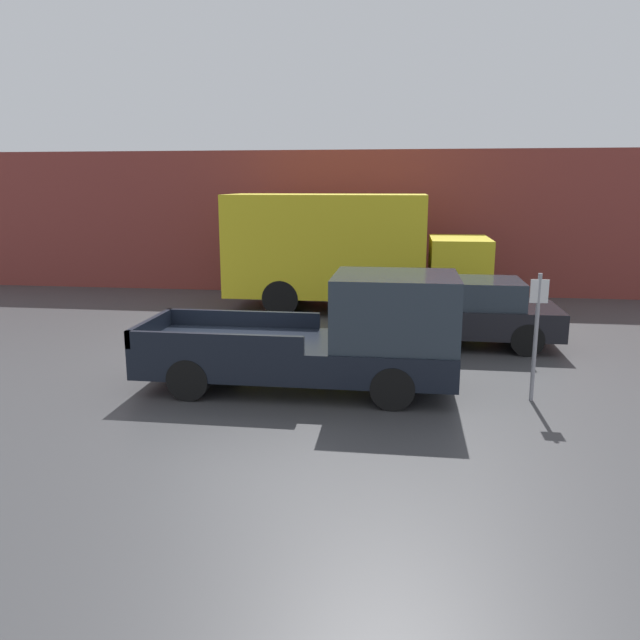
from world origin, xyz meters
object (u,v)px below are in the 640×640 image
car (463,311)px  parking_sign (536,330)px  delivery_truck (345,249)px  pickup_truck (335,337)px

car → parking_sign: size_ratio=1.97×
car → parking_sign: bearing=-77.1°
delivery_truck → pickup_truck: bearing=-85.9°
pickup_truck → parking_sign: parking_sign is taller
delivery_truck → car: bearing=-49.9°
car → pickup_truck: bearing=-125.3°
delivery_truck → parking_sign: (4.01, -7.54, -0.57)m
pickup_truck → car: pickup_truck is taller
pickup_truck → delivery_truck: (-0.53, 7.39, 0.84)m
car → parking_sign: parking_sign is taller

